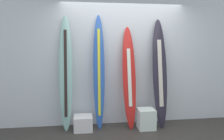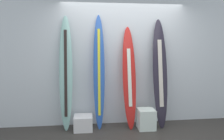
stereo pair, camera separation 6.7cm
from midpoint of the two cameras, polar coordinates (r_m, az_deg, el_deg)
wall_back at (r=4.56m, az=2.22°, el=3.41°), size 7.20×0.20×2.80m
surfboard_seafoam at (r=4.24m, az=-12.66°, el=-1.00°), size 0.27×0.35×2.23m
surfboard_cobalt at (r=4.24m, az=-3.94°, el=-0.53°), size 0.24×0.35×2.26m
surfboard_crimson at (r=4.29m, az=4.16°, el=-1.95°), size 0.29×0.45×2.03m
surfboard_charcoal at (r=4.44m, az=12.18°, el=-0.92°), size 0.30×0.45×2.19m
display_block_left at (r=4.36m, az=-8.09°, el=-13.79°), size 0.36×0.36×0.28m
display_block_center at (r=4.42m, az=8.60°, el=-12.70°), size 0.33×0.33×0.40m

